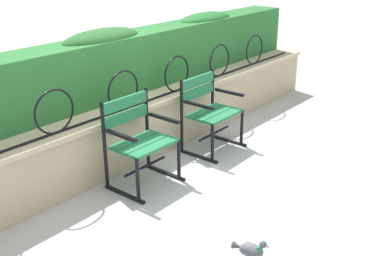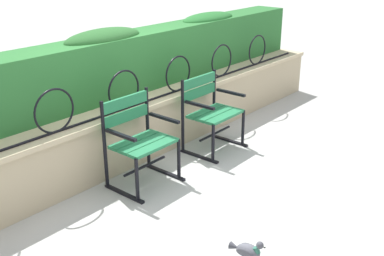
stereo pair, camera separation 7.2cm
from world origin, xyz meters
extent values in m
plane|color=#ADADA8|center=(0.00, 0.00, 0.00)|extent=(60.00, 60.00, 0.00)
cube|color=tan|center=(0.00, 0.97, 0.29)|extent=(6.89, 0.35, 0.59)
cube|color=#CBB58F|center=(0.00, 0.97, 0.61)|extent=(6.89, 0.41, 0.05)
cylinder|color=black|center=(0.00, 0.90, 0.65)|extent=(6.36, 0.02, 0.02)
torus|color=black|center=(-1.05, 0.90, 0.85)|extent=(0.42, 0.02, 0.42)
torus|color=black|center=(-0.22, 0.90, 0.85)|extent=(0.42, 0.02, 0.42)
torus|color=black|center=(0.62, 0.90, 0.85)|extent=(0.42, 0.02, 0.42)
torus|color=black|center=(1.45, 0.90, 0.85)|extent=(0.42, 0.02, 0.42)
torus|color=black|center=(2.29, 0.90, 0.85)|extent=(0.42, 0.02, 0.42)
cube|color=#2D7033|center=(0.00, 1.37, 0.97)|extent=(6.75, 0.45, 0.65)
ellipsoid|color=#2A5F2B|center=(-0.05, 1.37, 1.29)|extent=(0.99, 0.41, 0.21)
ellipsoid|color=#286C2E|center=(1.78, 1.37, 1.29)|extent=(0.95, 0.41, 0.16)
cube|color=#237547|center=(-0.40, 0.31, 0.44)|extent=(0.58, 0.13, 0.03)
cube|color=#237547|center=(-0.40, 0.44, 0.44)|extent=(0.58, 0.13, 0.03)
cube|color=#237547|center=(-0.40, 0.58, 0.44)|extent=(0.58, 0.13, 0.03)
cube|color=#237547|center=(-0.40, 0.68, 0.81)|extent=(0.58, 0.03, 0.11)
cube|color=#237547|center=(-0.40, 0.68, 0.67)|extent=(0.58, 0.03, 0.11)
cylinder|color=black|center=(-0.11, 0.68, 0.45)|extent=(0.04, 0.04, 0.89)
cylinder|color=black|center=(-0.11, 0.25, 0.22)|extent=(0.04, 0.04, 0.44)
cube|color=black|center=(-0.11, 0.44, 0.01)|extent=(0.04, 0.52, 0.02)
cube|color=black|center=(-0.11, 0.44, 0.62)|extent=(0.04, 0.40, 0.03)
cylinder|color=black|center=(-0.69, 0.68, 0.45)|extent=(0.04, 0.04, 0.89)
cylinder|color=black|center=(-0.69, 0.25, 0.22)|extent=(0.04, 0.04, 0.44)
cube|color=black|center=(-0.69, 0.44, 0.01)|extent=(0.04, 0.52, 0.02)
cube|color=black|center=(-0.69, 0.44, 0.62)|extent=(0.04, 0.40, 0.03)
cylinder|color=black|center=(-0.40, 0.44, 0.20)|extent=(0.55, 0.03, 0.03)
cube|color=#237547|center=(0.72, 0.29, 0.44)|extent=(0.59, 0.13, 0.03)
cube|color=#237547|center=(0.72, 0.43, 0.44)|extent=(0.59, 0.13, 0.03)
cube|color=#237547|center=(0.72, 0.56, 0.44)|extent=(0.59, 0.13, 0.03)
cube|color=#237547|center=(0.72, 0.67, 0.78)|extent=(0.59, 0.04, 0.11)
cube|color=#237547|center=(0.72, 0.67, 0.65)|extent=(0.59, 0.04, 0.11)
cylinder|color=black|center=(1.01, 0.67, 0.43)|extent=(0.04, 0.04, 0.86)
cylinder|color=black|center=(1.02, 0.24, 0.22)|extent=(0.04, 0.04, 0.44)
cube|color=black|center=(1.01, 0.43, 0.01)|extent=(0.05, 0.52, 0.02)
cube|color=black|center=(1.01, 0.43, 0.62)|extent=(0.04, 0.40, 0.03)
cylinder|color=black|center=(0.42, 0.66, 0.43)|extent=(0.04, 0.04, 0.86)
cylinder|color=black|center=(0.43, 0.23, 0.22)|extent=(0.04, 0.04, 0.44)
cube|color=black|center=(0.43, 0.42, 0.01)|extent=(0.05, 0.52, 0.02)
cube|color=black|center=(0.43, 0.42, 0.62)|extent=(0.04, 0.40, 0.03)
cylinder|color=black|center=(0.72, 0.43, 0.20)|extent=(0.56, 0.04, 0.03)
ellipsoid|color=#5B5B66|center=(-0.79, -1.04, 0.11)|extent=(0.12, 0.20, 0.11)
cylinder|color=#2D6B56|center=(-0.78, -1.10, 0.14)|extent=(0.05, 0.07, 0.06)
sphere|color=#494951|center=(-0.78, -1.13, 0.20)|extent=(0.06, 0.06, 0.06)
cone|color=black|center=(-0.77, -1.16, 0.19)|extent=(0.02, 0.02, 0.01)
cone|color=#404047|center=(-0.80, -0.92, 0.10)|extent=(0.07, 0.09, 0.06)
ellipsoid|color=#4E4E56|center=(-0.75, -1.02, 0.11)|extent=(0.04, 0.14, 0.07)
ellipsoid|color=#4E4E56|center=(-0.83, -1.03, 0.11)|extent=(0.04, 0.14, 0.07)
camera|label=1|loc=(-3.35, -2.54, 2.26)|focal=44.13mm
camera|label=2|loc=(-3.30, -2.60, 2.26)|focal=44.13mm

